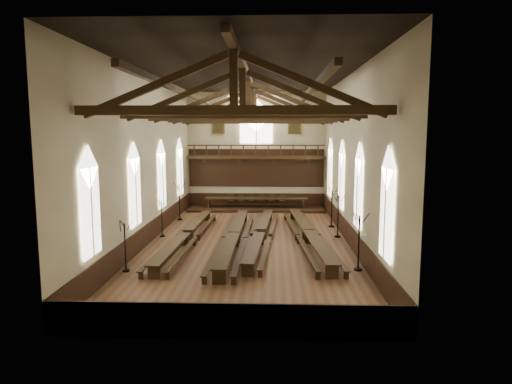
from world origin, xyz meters
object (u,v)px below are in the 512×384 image
refectory_row_d (308,233)px  candelabrum_left_far (180,209)px  candelabrum_left_mid (162,225)px  dais (256,208)px  high_table (256,199)px  candelabrum_right_mid (338,224)px  candelabrum_right_far (332,215)px  candelabrum_left_near (125,256)px  refectory_row_b (234,236)px  refectory_row_a (187,234)px  refectory_row_c (261,234)px  candelabrum_right_near (359,253)px

refectory_row_d → candelabrum_left_far: candelabrum_left_far is taller
candelabrum_left_mid → dais: bearing=61.3°
high_table → candelabrum_right_mid: (5.50, -9.92, -0.05)m
high_table → candelabrum_right_far: candelabrum_right_far is taller
candelabrum_left_near → candelabrum_left_mid: size_ratio=1.04×
candelabrum_left_mid → refectory_row_d: bearing=-6.6°
candelabrum_left_mid → refectory_row_b: bearing=-22.3°
high_table → candelabrum_right_mid: candelabrum_right_mid is taller
candelabrum_left_near → candelabrum_left_mid: candelabrum_left_near is taller
candelabrum_right_far → refectory_row_b: bearing=-140.3°
refectory_row_d → dais: bearing=107.4°
candelabrum_left_mid → high_table: bearing=61.3°
dais → candelabrum_left_far: size_ratio=4.04×
refectory_row_a → refectory_row_c: 4.43m
candelabrum_left_mid → candelabrum_right_mid: 11.10m
candelabrum_right_near → refectory_row_a: bearing=151.1°
refectory_row_c → dais: size_ratio=1.23×
refectory_row_b → candelabrum_right_far: size_ratio=5.14×
candelabrum_left_far → candelabrum_right_mid: size_ratio=1.00×
candelabrum_right_near → refectory_row_b: bearing=143.4°
candelabrum_right_near → candelabrum_right_mid: (-0.00, 6.95, -0.01)m
candelabrum_left_near → candelabrum_right_mid: 13.40m
refectory_row_a → candelabrum_right_far: (9.25, 4.91, 0.34)m
candelabrum_left_far → refectory_row_b: bearing=-57.5°
refectory_row_a → refectory_row_b: size_ratio=0.97×
refectory_row_a → candelabrum_left_far: (-1.85, 7.05, 0.33)m
candelabrum_right_mid → candelabrum_left_far: bearing=154.9°
refectory_row_a → high_table: bearing=72.3°
refectory_row_d → candelabrum_left_far: 11.25m
refectory_row_d → high_table: size_ratio=1.69×
candelabrum_left_near → high_table: bearing=72.2°
refectory_row_d → candelabrum_left_near: 11.02m
refectory_row_d → refectory_row_b: bearing=-168.8°
candelabrum_right_near → candelabrum_right_far: 10.01m
refectory_row_d → candelabrum_right_far: size_ratio=5.16×
refectory_row_c → candelabrum_right_mid: bearing=16.5°
refectory_row_b → refectory_row_a: bearing=172.5°
candelabrum_left_mid → candelabrum_left_near: bearing=-90.0°
dais → candelabrum_right_mid: size_ratio=4.04×
refectory_row_c → high_table: size_ratio=1.62×
candelabrum_left_mid → candelabrum_left_far: bearing=90.0°
refectory_row_d → candelabrum_left_mid: 9.20m
candelabrum_left_mid → candelabrum_right_mid: size_ratio=0.85×
candelabrum_left_near → candelabrum_right_mid: (11.10, 7.51, 0.10)m
refectory_row_a → candelabrum_left_far: size_ratio=5.03×
refectory_row_b → candelabrum_right_mid: (6.37, 2.22, 0.29)m
candelabrum_left_mid → candelabrum_right_mid: bearing=1.5°
refectory_row_c → candelabrum_left_far: size_ratio=4.99×
refectory_row_d → candelabrum_right_far: 4.84m
refectory_row_b → candelabrum_left_mid: size_ratio=6.11×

